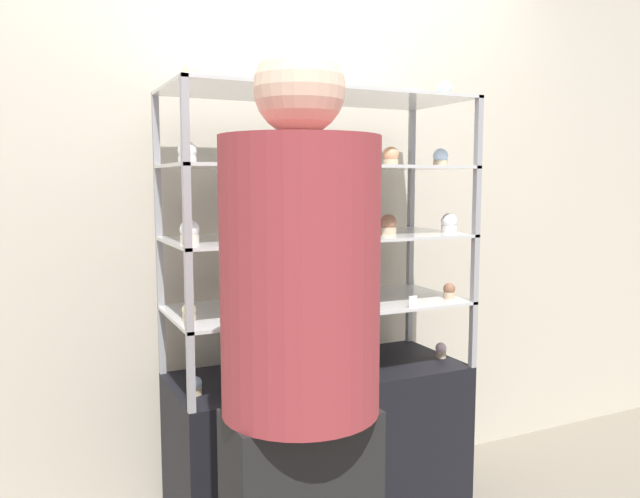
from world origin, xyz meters
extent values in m
cube|color=beige|center=(0.00, 0.38, 1.30)|extent=(8.00, 0.05, 2.60)
cube|color=black|center=(0.00, 0.00, 0.33)|extent=(1.16, 0.48, 0.66)
cube|color=#99999E|center=(-0.57, 0.23, 0.79)|extent=(0.02, 0.02, 0.27)
cube|color=#99999E|center=(0.57, 0.23, 0.79)|extent=(0.02, 0.02, 0.27)
cube|color=#99999E|center=(-0.57, -0.23, 0.79)|extent=(0.02, 0.02, 0.27)
cube|color=#99999E|center=(0.57, -0.23, 0.79)|extent=(0.02, 0.02, 0.27)
cube|color=silver|center=(0.00, 0.00, 0.92)|extent=(1.16, 0.48, 0.01)
cube|color=#99999E|center=(-0.57, 0.23, 1.06)|extent=(0.02, 0.02, 0.27)
cube|color=#99999E|center=(0.57, 0.23, 1.06)|extent=(0.02, 0.02, 0.27)
cube|color=#99999E|center=(-0.57, -0.23, 1.06)|extent=(0.02, 0.02, 0.27)
cube|color=#99999E|center=(0.57, -0.23, 1.06)|extent=(0.02, 0.02, 0.27)
cube|color=silver|center=(0.00, 0.00, 1.19)|extent=(1.16, 0.48, 0.01)
cube|color=#99999E|center=(-0.57, 0.23, 1.33)|extent=(0.02, 0.02, 0.27)
cube|color=#99999E|center=(0.57, 0.23, 1.33)|extent=(0.02, 0.02, 0.27)
cube|color=#99999E|center=(-0.57, -0.23, 1.33)|extent=(0.02, 0.02, 0.27)
cube|color=#99999E|center=(0.57, -0.23, 1.33)|extent=(0.02, 0.02, 0.27)
cube|color=silver|center=(0.00, 0.00, 1.46)|extent=(1.16, 0.48, 0.01)
cube|color=#99999E|center=(-0.57, 0.23, 1.60)|extent=(0.02, 0.02, 0.27)
cube|color=#99999E|center=(0.57, 0.23, 1.60)|extent=(0.02, 0.02, 0.27)
cube|color=#99999E|center=(-0.57, -0.23, 1.60)|extent=(0.02, 0.02, 0.27)
cube|color=#99999E|center=(0.57, -0.23, 1.60)|extent=(0.02, 0.02, 0.27)
cube|color=silver|center=(0.00, 0.00, 1.72)|extent=(1.16, 0.48, 0.01)
cylinder|color=#DBBC84|center=(0.11, 0.01, 0.97)|extent=(0.20, 0.20, 0.09)
cylinder|color=#8C5B42|center=(0.11, 0.01, 1.03)|extent=(0.21, 0.21, 0.02)
cube|color=#DBBC84|center=(-0.23, 0.06, 0.69)|extent=(0.22, 0.14, 0.06)
cube|color=white|center=(-0.23, 0.06, 0.72)|extent=(0.22, 0.15, 0.01)
cylinder|color=#CCB28C|center=(-0.52, -0.07, 0.67)|extent=(0.04, 0.04, 0.03)
sphere|color=silver|center=(-0.52, -0.07, 0.70)|extent=(0.05, 0.05, 0.05)
cylinder|color=white|center=(0.19, -0.05, 0.67)|extent=(0.04, 0.04, 0.03)
sphere|color=silver|center=(0.19, -0.05, 0.70)|extent=(0.05, 0.05, 0.05)
cylinder|color=#CCB28C|center=(0.54, -0.06, 0.67)|extent=(0.04, 0.04, 0.03)
sphere|color=silver|center=(0.54, -0.06, 0.70)|extent=(0.05, 0.05, 0.05)
cube|color=white|center=(0.07, -0.22, 0.68)|extent=(0.04, 0.00, 0.04)
cylinder|color=#CCB28C|center=(-0.53, -0.08, 0.94)|extent=(0.05, 0.05, 0.03)
sphere|color=#F4EAB2|center=(-0.53, -0.08, 0.97)|extent=(0.05, 0.05, 0.05)
cylinder|color=beige|center=(-0.26, -0.11, 0.94)|extent=(0.05, 0.05, 0.03)
sphere|color=#E5996B|center=(-0.26, -0.11, 0.97)|extent=(0.05, 0.05, 0.05)
cylinder|color=#CCB28C|center=(0.52, -0.13, 0.94)|extent=(0.05, 0.05, 0.03)
sphere|color=#8C5B42|center=(0.52, -0.13, 0.97)|extent=(0.05, 0.05, 0.05)
cube|color=white|center=(0.28, -0.22, 0.95)|extent=(0.04, 0.00, 0.04)
cylinder|color=beige|center=(-0.53, -0.08, 1.21)|extent=(0.06, 0.06, 0.03)
sphere|color=white|center=(-0.53, -0.08, 1.24)|extent=(0.07, 0.07, 0.07)
cylinder|color=#CCB28C|center=(-0.24, -0.10, 1.21)|extent=(0.06, 0.06, 0.03)
sphere|color=#F4EAB2|center=(-0.24, -0.10, 1.24)|extent=(0.07, 0.07, 0.07)
cylinder|color=white|center=(-0.01, -0.08, 1.21)|extent=(0.06, 0.06, 0.03)
sphere|color=#F4EAB2|center=(-0.01, -0.08, 1.24)|extent=(0.07, 0.07, 0.07)
cylinder|color=#CCB28C|center=(0.26, -0.08, 1.21)|extent=(0.06, 0.06, 0.03)
sphere|color=#8C5B42|center=(0.26, -0.08, 1.24)|extent=(0.07, 0.07, 0.07)
cylinder|color=white|center=(0.53, -0.11, 1.21)|extent=(0.06, 0.06, 0.03)
sphere|color=white|center=(0.53, -0.11, 1.24)|extent=(0.07, 0.07, 0.07)
cube|color=white|center=(-0.30, -0.22, 1.22)|extent=(0.04, 0.00, 0.04)
cylinder|color=white|center=(-0.53, -0.09, 1.47)|extent=(0.06, 0.06, 0.02)
sphere|color=white|center=(-0.53, -0.09, 1.50)|extent=(0.06, 0.06, 0.06)
cylinder|color=beige|center=(-0.25, -0.11, 1.47)|extent=(0.06, 0.06, 0.02)
sphere|color=silver|center=(-0.25, -0.11, 1.50)|extent=(0.06, 0.06, 0.06)
cylinder|color=white|center=(0.01, -0.11, 1.47)|extent=(0.06, 0.06, 0.02)
sphere|color=white|center=(0.01, -0.11, 1.50)|extent=(0.06, 0.06, 0.06)
cylinder|color=#CCB28C|center=(0.26, -0.09, 1.47)|extent=(0.06, 0.06, 0.02)
sphere|color=#E5996B|center=(0.26, -0.09, 1.50)|extent=(0.06, 0.06, 0.06)
cylinder|color=#CCB28C|center=(0.51, -0.07, 1.47)|extent=(0.06, 0.06, 0.02)
sphere|color=silver|center=(0.51, -0.07, 1.50)|extent=(0.06, 0.06, 0.06)
cube|color=white|center=(-0.29, -0.22, 1.48)|extent=(0.04, 0.00, 0.04)
cylinder|color=white|center=(-0.51, -0.09, 1.74)|extent=(0.05, 0.05, 0.03)
sphere|color=#F4EAB2|center=(-0.51, -0.09, 1.77)|extent=(0.06, 0.06, 0.06)
cylinder|color=beige|center=(0.01, -0.06, 1.74)|extent=(0.05, 0.05, 0.03)
sphere|color=silver|center=(0.01, -0.06, 1.77)|extent=(0.06, 0.06, 0.06)
cylinder|color=#CCB28C|center=(0.51, -0.08, 1.74)|extent=(0.05, 0.05, 0.03)
sphere|color=silver|center=(0.51, -0.08, 1.77)|extent=(0.06, 0.06, 0.06)
cube|color=white|center=(-0.28, -0.22, 1.75)|extent=(0.04, 0.00, 0.04)
torus|color=#EFE5CC|center=(0.37, -0.03, 1.75)|extent=(0.12, 0.12, 0.03)
cylinder|color=#993338|center=(-0.40, -0.72, 1.16)|extent=(0.41, 0.41, 0.70)
sphere|color=beige|center=(-0.40, -0.72, 1.63)|extent=(0.23, 0.23, 0.23)
camera|label=1|loc=(-1.03, -2.16, 1.41)|focal=35.00mm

